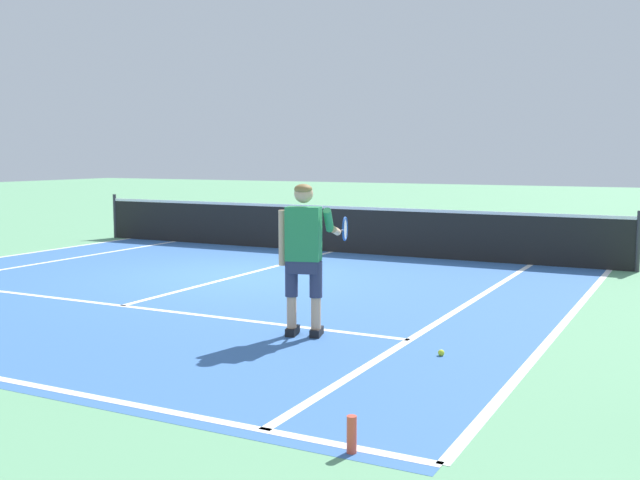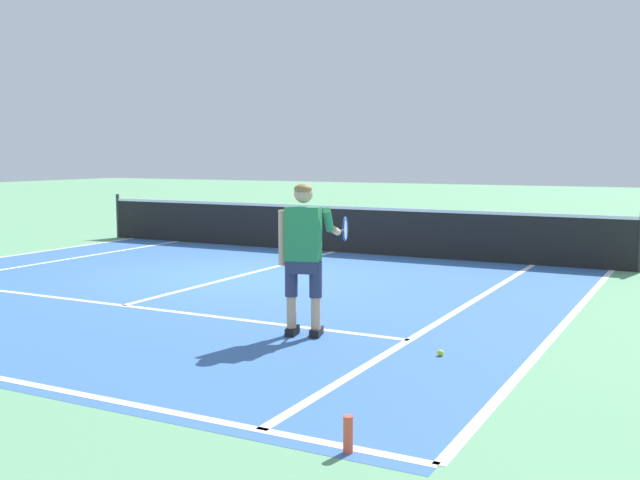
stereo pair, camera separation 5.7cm
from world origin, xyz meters
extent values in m
plane|color=#609E70|center=(0.00, 0.00, 0.00)|extent=(80.00, 80.00, 0.00)
cube|color=#3866A8|center=(0.00, -1.21, 0.00)|extent=(10.98, 9.87, 0.00)
cube|color=white|center=(0.00, -2.88, 0.00)|extent=(8.23, 0.10, 0.01)
cube|color=white|center=(0.00, 0.32, 0.00)|extent=(0.10, 6.40, 0.01)
cube|color=white|center=(-4.12, -1.21, 0.00)|extent=(0.10, 9.47, 0.01)
cube|color=white|center=(4.12, -1.21, 0.00)|extent=(0.10, 9.47, 0.01)
cube|color=white|center=(5.49, -1.21, 0.00)|extent=(0.10, 9.47, 0.01)
cylinder|color=#333338|center=(-5.94, 3.52, 0.54)|extent=(0.08, 0.08, 1.07)
cylinder|color=#333338|center=(5.94, 3.52, 0.54)|extent=(0.08, 0.08, 1.07)
cube|color=black|center=(0.00, 3.52, 0.46)|extent=(11.84, 0.02, 0.91)
cube|color=white|center=(0.00, 3.52, 0.94)|extent=(11.84, 0.03, 0.06)
cube|color=black|center=(2.85, -3.24, 0.04)|extent=(0.18, 0.30, 0.09)
cube|color=black|center=(3.12, -3.17, 0.04)|extent=(0.18, 0.30, 0.09)
cylinder|color=tan|center=(2.86, -3.28, 0.27)|extent=(0.11, 0.11, 0.36)
cylinder|color=#2D3351|center=(2.86, -3.28, 0.66)|extent=(0.14, 0.14, 0.41)
cylinder|color=tan|center=(3.13, -3.21, 0.27)|extent=(0.11, 0.11, 0.36)
cylinder|color=#2D3351|center=(3.13, -3.21, 0.66)|extent=(0.14, 0.14, 0.41)
cube|color=#2D3351|center=(2.99, -3.24, 0.82)|extent=(0.38, 0.28, 0.20)
cube|color=#28844C|center=(2.99, -3.24, 1.16)|extent=(0.43, 0.31, 0.60)
cylinder|color=tan|center=(2.76, -3.31, 1.11)|extent=(0.09, 0.09, 0.62)
cylinder|color=#28844C|center=(3.22, -3.09, 1.31)|extent=(0.16, 0.28, 0.29)
cylinder|color=tan|center=(3.20, -2.87, 1.17)|extent=(0.16, 0.30, 0.14)
sphere|color=tan|center=(2.99, -3.24, 1.60)|extent=(0.21, 0.21, 0.21)
ellipsoid|color=olive|center=(2.99, -3.25, 1.66)|extent=(0.25, 0.25, 0.12)
cylinder|color=#232326|center=(3.16, -2.66, 1.14)|extent=(0.08, 0.20, 0.03)
cylinder|color=#1E479E|center=(3.12, -2.51, 1.14)|extent=(0.05, 0.10, 0.02)
torus|color=#1E479E|center=(3.07, -2.34, 1.14)|extent=(0.10, 0.29, 0.30)
cylinder|color=silver|center=(3.07, -2.34, 1.14)|extent=(0.07, 0.24, 0.25)
sphere|color=#CCE02D|center=(4.63, -3.35, 0.03)|extent=(0.07, 0.07, 0.07)
cylinder|color=#E04C38|center=(4.87, -6.03, 0.13)|extent=(0.07, 0.07, 0.26)
camera|label=1|loc=(6.94, -10.53, 2.03)|focal=42.24mm
camera|label=2|loc=(6.99, -10.51, 2.03)|focal=42.24mm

